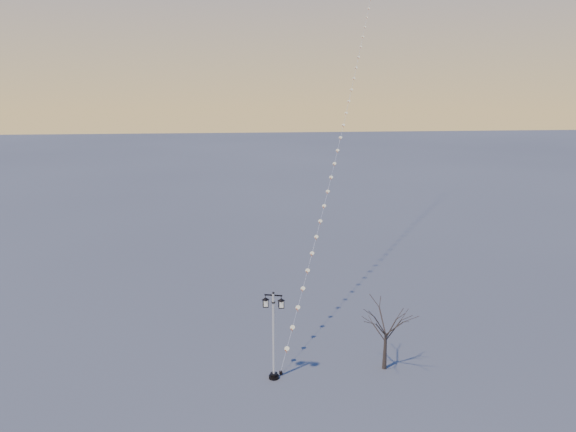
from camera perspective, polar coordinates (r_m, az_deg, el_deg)
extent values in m
plane|color=#545555|center=(31.40, -0.70, -17.29)|extent=(300.00, 300.00, 0.00)
cylinder|color=black|center=(32.07, -1.48, -16.40)|extent=(0.58, 0.58, 0.16)
cylinder|color=black|center=(31.99, -1.48, -16.16)|extent=(0.41, 0.41, 0.14)
cylinder|color=white|center=(30.82, -1.51, -12.15)|extent=(0.13, 0.13, 4.84)
cylinder|color=black|center=(30.05, -1.53, -8.98)|extent=(0.21, 0.21, 0.06)
cube|color=black|center=(29.89, -1.54, -8.25)|extent=(0.96, 0.30, 0.06)
sphere|color=black|center=(29.85, -1.54, -8.03)|extent=(0.14, 0.14, 0.14)
pyramid|color=black|center=(30.03, -2.35, -8.47)|extent=(0.45, 0.45, 0.14)
cube|color=beige|center=(30.15, -2.35, -9.03)|extent=(0.27, 0.27, 0.35)
cube|color=black|center=(30.23, -2.34, -9.37)|extent=(0.31, 0.31, 0.04)
pyramid|color=black|center=(29.88, -0.71, -8.57)|extent=(0.45, 0.45, 0.14)
cube|color=beige|center=(30.01, -0.71, -9.14)|extent=(0.27, 0.27, 0.35)
cube|color=black|center=(30.08, -0.71, -9.48)|extent=(0.31, 0.31, 0.04)
cone|color=#342A21|center=(33.00, 10.06, -13.68)|extent=(0.26, 0.26, 2.20)
cylinder|color=black|center=(32.43, -0.75, -16.00)|extent=(0.19, 0.19, 0.19)
cylinder|color=black|center=(32.42, -0.75, -15.96)|extent=(0.03, 0.03, 0.24)
cone|color=#F74D0F|center=(48.89, 6.12, 12.31)|extent=(0.08, 0.08, 0.27)
cylinder|color=white|center=(32.20, -0.76, -15.25)|extent=(0.02, 0.02, 0.77)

